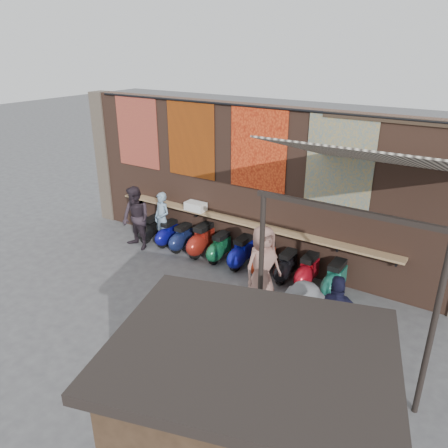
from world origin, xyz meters
name	(u,v)px	position (x,y,z in m)	size (l,w,h in m)	color
ground	(189,301)	(0.00, 0.00, 0.00)	(70.00, 70.00, 0.00)	#474749
brick_wall	(251,185)	(0.00, 2.70, 2.00)	(10.00, 0.40, 4.00)	brown
pier_left	(107,157)	(-5.20, 2.70, 2.00)	(0.50, 0.50, 4.00)	#4C4238
eating_counter	(243,222)	(0.00, 2.33, 1.10)	(8.00, 0.32, 0.05)	#9E7A51
shelf_box	(196,206)	(-1.47, 2.30, 1.24)	(0.56, 0.32, 0.23)	white
tapestry_redgold	(137,132)	(-3.60, 2.48, 3.00)	(1.50, 0.02, 2.00)	maroon
tapestry_sun	(191,140)	(-1.70, 2.48, 3.00)	(1.50, 0.02, 2.00)	#DD550D
tapestry_orange	(258,149)	(0.30, 2.48, 3.00)	(1.50, 0.02, 2.00)	#E14B1C
tapestry_multi	(340,160)	(2.30, 2.48, 3.00)	(1.50, 0.02, 2.00)	#296597
hang_rail	(248,106)	(0.00, 2.47, 3.98)	(0.06, 0.06, 9.50)	black
scooter_stool_0	(151,229)	(-2.87, 1.99, 0.35)	(0.33, 0.74, 0.71)	black
scooter_stool_1	(168,234)	(-2.25, 2.01, 0.35)	(0.33, 0.73, 0.70)	#0C0C79
scooter_stool_2	(182,238)	(-1.72, 1.97, 0.36)	(0.34, 0.76, 0.72)	#131E4A
scooter_stool_3	(202,241)	(-1.08, 2.03, 0.42)	(0.40, 0.89, 0.84)	maroon
scooter_stool_4	(220,248)	(-0.50, 2.00, 0.37)	(0.35, 0.78, 0.74)	#10532F
scooter_stool_5	(241,253)	(0.16, 2.01, 0.40)	(0.38, 0.84, 0.80)	#0D1190
scooter_stool_6	(264,260)	(0.81, 2.00, 0.39)	(0.37, 0.81, 0.77)	maroon
scooter_stool_7	(286,267)	(1.41, 2.01, 0.37)	(0.35, 0.77, 0.73)	black
scooter_stool_8	(308,272)	(1.96, 2.03, 0.39)	(0.37, 0.82, 0.78)	#9F0C18
scooter_stool_9	(335,280)	(2.64, 1.98, 0.40)	(0.38, 0.85, 0.81)	#1B6E5B
diner_left	(162,219)	(-2.43, 2.00, 0.77)	(0.56, 0.37, 1.53)	#7C9BB4
diner_right	(136,218)	(-2.85, 1.40, 0.89)	(0.86, 0.67, 1.78)	#2A2129
shopper_navy	(335,320)	(3.37, -0.16, 0.86)	(1.01, 0.42, 1.72)	black
shopper_grey	(301,329)	(3.00, -0.77, 0.89)	(1.15, 0.66, 1.78)	#56565B
shopper_tan	(263,265)	(1.36, 0.89, 0.90)	(0.88, 0.57, 1.80)	#94695E
stall_roof	(251,352)	(3.61, -3.65, 2.66)	(2.68, 2.07, 0.12)	black
stall_sign	(267,355)	(3.35, -2.75, 1.88)	(1.20, 0.04, 0.50)	gold
stall_shelf	(265,414)	(3.35, -2.75, 0.95)	(1.99, 0.10, 0.06)	#473321
awning_canvas	(380,158)	(3.50, 0.90, 3.55)	(3.20, 3.40, 0.03)	beige
awning_ledger	(405,121)	(3.50, 2.49, 3.95)	(3.30, 0.08, 0.12)	#33261C
awning_header	(349,211)	(3.50, -0.60, 3.08)	(3.00, 0.08, 0.08)	black
awning_post_left	(261,276)	(2.10, -0.60, 1.55)	(0.09, 0.09, 3.10)	black
awning_post_right	(433,329)	(4.90, -0.60, 1.55)	(0.09, 0.09, 3.10)	black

